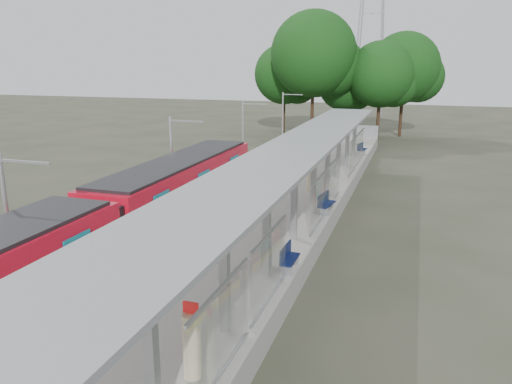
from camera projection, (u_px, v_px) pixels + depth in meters
trackbed at (210, 207)px, 29.11m from camera, size 3.00×70.00×0.24m
platform at (284, 207)px, 27.66m from camera, size 6.00×50.00×1.00m
tactile_strip at (241, 195)px, 28.30m from camera, size 0.60×50.00×0.02m
end_fence at (348, 131)px, 50.34m from camera, size 6.00×0.10×1.20m
train at (95, 235)px, 18.69m from camera, size 2.74×27.60×3.62m
canopy at (298, 155)px, 22.74m from camera, size 3.27×38.00×3.66m
tree_cluster at (343, 67)px, 55.10m from camera, size 20.91×13.17×13.78m
catenary_masts at (173, 161)px, 27.99m from camera, size 2.08×48.16×5.40m
bench_near at (288, 257)px, 18.02m from camera, size 0.44×1.37×0.93m
bench_mid at (325, 202)px, 24.85m from camera, size 0.71×1.54×1.01m
bench_far at (361, 149)px, 40.52m from camera, size 0.73×1.44×0.95m
info_pillar_near at (192, 345)px, 11.78m from camera, size 0.44×0.44×1.96m
info_pillar_far at (311, 177)px, 28.94m from camera, size 0.44×0.44×1.94m
litter_bin at (266, 256)px, 18.32m from camera, size 0.44×0.44×0.84m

